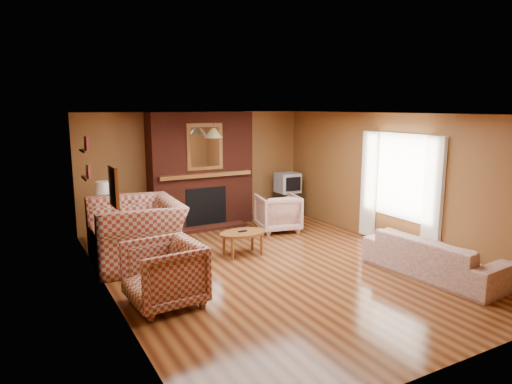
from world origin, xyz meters
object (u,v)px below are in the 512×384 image
plaid_loveseat (136,232)px  coffee_table (243,235)px  floral_sofa (434,256)px  floral_armchair (278,213)px  tv_stand (287,204)px  side_table (106,231)px  crt_tv (288,183)px  fireplace (201,170)px  table_lamp (104,197)px  plaid_armchair (164,274)px

plaid_loveseat → coffee_table: 1.77m
floral_sofa → floral_armchair: (-0.71, 3.30, 0.07)m
floral_sofa → tv_stand: floral_sofa is taller
coffee_table → side_table: side_table is taller
floral_sofa → tv_stand: size_ratio=3.71×
floral_sofa → crt_tv: (0.15, 4.28, 0.48)m
floral_armchair → fireplace: bearing=-32.0°
plaid_loveseat → floral_armchair: bearing=103.2°
side_table → tv_stand: tv_stand is taller
crt_tv → floral_sofa: bearing=-92.0°
floral_sofa → table_lamp: (-4.00, 3.94, 0.60)m
side_table → table_lamp: 0.63m
crt_tv → plaid_loveseat: bearing=-158.8°
table_lamp → crt_tv: (4.15, 0.34, -0.12)m
plaid_armchair → coffee_table: (1.78, 1.28, -0.06)m
plaid_armchair → side_table: (-0.15, 2.97, -0.14)m
side_table → table_lamp: table_lamp is taller
floral_armchair → tv_stand: size_ratio=1.47×
floral_sofa → side_table: size_ratio=3.83×
tv_stand → plaid_armchair: bearing=-145.6°
side_table → tv_stand: bearing=4.8°
floral_sofa → plaid_loveseat: bearing=48.1°
floral_armchair → table_lamp: size_ratio=1.28×
tv_stand → crt_tv: (0.00, -0.01, 0.50)m
tv_stand → table_lamp: bearing=179.5°
fireplace → tv_stand: fireplace is taller
plaid_loveseat → side_table: size_ratio=2.88×
fireplace → table_lamp: bearing=-165.7°
tv_stand → coffee_table: bearing=-142.6°
coffee_table → fireplace: bearing=85.7°
coffee_table → table_lamp: (-1.93, 1.69, 0.55)m
plaid_armchair → tv_stand: size_ratio=1.62×
crt_tv → table_lamp: bearing=-175.3°
plaid_armchair → table_lamp: bearing=178.7°
fireplace → table_lamp: fireplace is taller
plaid_armchair → floral_sofa: plaid_armchair is taller
fireplace → floral_sofa: 4.94m
fireplace → coffee_table: size_ratio=2.89×
coffee_table → tv_stand: size_ratio=1.48×
coffee_table → crt_tv: 3.04m
table_lamp → crt_tv: bearing=4.7°
fireplace → plaid_armchair: fireplace is taller
table_lamp → side_table: bearing=90.0°
plaid_armchair → coffee_table: bearing=121.5°
plaid_loveseat → floral_sofa: plaid_loveseat is taller
crt_tv → floral_armchair: bearing=-131.5°
plaid_armchair → table_lamp: (-0.15, 2.97, 0.49)m
crt_tv → coffee_table: bearing=-137.4°
plaid_loveseat → plaid_armchair: plaid_loveseat is taller
tv_stand → side_table: bearing=179.5°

